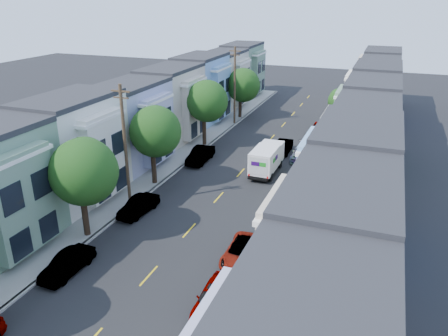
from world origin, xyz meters
name	(u,v)px	position (x,y,z in m)	size (l,w,h in m)	color
ground	(189,231)	(0.00, 0.00, 0.00)	(160.00, 160.00, 0.00)	black
road_slab	(250,162)	(0.00, 15.00, 0.01)	(12.00, 70.00, 0.02)	black
curb_left	(197,155)	(-6.05, 15.00, 0.07)	(0.30, 70.00, 0.15)	gray
curb_right	(308,170)	(6.05, 15.00, 0.07)	(0.30, 70.00, 0.15)	gray
sidewalk_left	(186,153)	(-7.35, 15.00, 0.07)	(2.60, 70.00, 0.15)	gray
sidewalk_right	(321,171)	(7.35, 15.00, 0.07)	(2.60, 70.00, 0.15)	gray
centerline	(250,163)	(0.00, 15.00, 0.00)	(0.12, 70.00, 0.01)	gold
townhouse_row_left	(156,150)	(-11.15, 15.00, 0.00)	(5.00, 70.00, 8.50)	beige
townhouse_row_right	(361,177)	(11.15, 15.00, 0.00)	(5.00, 70.00, 8.50)	beige
tree_b	(83,172)	(-6.30, -3.30, 5.09)	(4.70, 4.70, 7.46)	black
tree_c	(154,132)	(-6.30, 6.66, 5.08)	(4.59, 4.59, 7.40)	black
tree_d	(206,101)	(-6.30, 18.42, 5.23)	(4.70, 4.70, 7.60)	black
tree_e	(242,85)	(-6.30, 31.23, 4.65)	(4.66, 4.66, 7.00)	black
tree_far_r	(339,101)	(6.90, 30.61, 3.64)	(3.10, 3.10, 5.23)	black
utility_pole_near	(125,147)	(-6.30, 2.00, 5.15)	(1.60, 0.26, 10.00)	#42301E
utility_pole_far	(235,86)	(-6.30, 28.00, 5.15)	(1.60, 0.26, 10.00)	#42301E
fedex_truck	(267,158)	(2.32, 12.94, 1.50)	(2.16, 5.61, 2.69)	silver
lead_sedan	(284,147)	(2.56, 19.20, 0.68)	(1.44, 4.07, 1.36)	black
parked_left_b	(67,264)	(-4.90, -7.50, 0.66)	(1.39, 3.95, 1.32)	#0F0E39
parked_left_c	(139,206)	(-4.90, 1.03, 0.67)	(1.42, 4.01, 1.34)	silver
parked_left_d	(200,155)	(-4.90, 13.35, 0.76)	(1.62, 4.58, 1.53)	#481203
parked_right_a	(214,297)	(4.90, -7.27, 0.70)	(1.65, 4.31, 1.40)	slate
parked_right_b	(242,252)	(4.90, -2.27, 0.63)	(2.09, 4.53, 1.26)	silver
parked_right_c	(302,153)	(4.90, 17.91, 0.70)	(1.96, 4.65, 1.40)	black
parked_right_d	(318,128)	(4.90, 28.16, 0.62)	(1.46, 3.82, 1.24)	black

